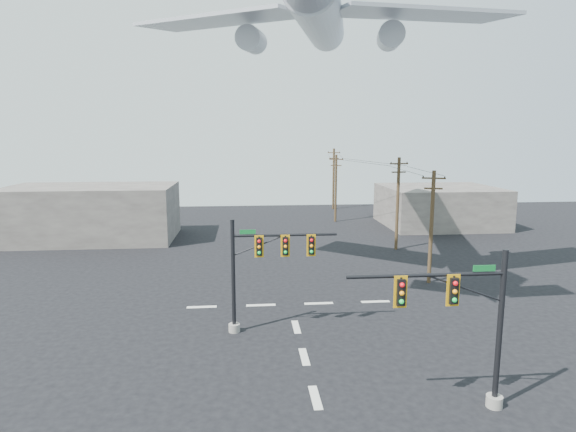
{
  "coord_description": "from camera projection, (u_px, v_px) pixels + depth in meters",
  "views": [
    {
      "loc": [
        -2.97,
        -19.47,
        11.42
      ],
      "look_at": [
        -0.77,
        5.0,
        7.34
      ],
      "focal_mm": 30.0,
      "sensor_mm": 36.0,
      "label": 1
    }
  ],
  "objects": [
    {
      "name": "lane_markings",
      "position": [
        301.0,
        346.0,
        26.5
      ],
      "size": [
        14.0,
        21.2,
        0.01
      ],
      "color": "beige",
      "rests_on": "ground"
    },
    {
      "name": "power_lines",
      "position": [
        364.0,
        162.0,
        55.85
      ],
      "size": [
        4.86,
        39.23,
        0.17
      ],
      "color": "black"
    },
    {
      "name": "ground",
      "position": [
        315.0,
        398.0,
        21.26
      ],
      "size": [
        120.0,
        120.0,
        0.0
      ],
      "primitive_type": "plane",
      "color": "black",
      "rests_on": "ground"
    },
    {
      "name": "building_left",
      "position": [
        92.0,
        213.0,
        53.39
      ],
      "size": [
        18.0,
        10.0,
        6.0
      ],
      "primitive_type": "cube",
      "color": "slate",
      "rests_on": "ground"
    },
    {
      "name": "utility_pole_a",
      "position": [
        431.0,
        225.0,
        37.23
      ],
      "size": [
        1.7,
        0.74,
        8.85
      ],
      "rotation": [
        0.0,
        0.0,
        -0.36
      ],
      "color": "#45321D",
      "rests_on": "ground"
    },
    {
      "name": "utility_pole_d",
      "position": [
        334.0,
        178.0,
        75.67
      ],
      "size": [
        1.89,
        0.84,
        9.53
      ],
      "rotation": [
        0.0,
        0.0,
        -0.37
      ],
      "color": "#45321D",
      "rests_on": "ground"
    },
    {
      "name": "signal_mast_near",
      "position": [
        468.0,
        326.0,
        19.77
      ],
      "size": [
        6.87,
        0.76,
        6.9
      ],
      "color": "gray",
      "rests_on": "ground"
    },
    {
      "name": "airliner",
      "position": [
        320.0,
        17.0,
        35.06
      ],
      "size": [
        27.64,
        29.55,
        7.77
      ],
      "rotation": [
        0.0,
        -0.08,
        1.36
      ],
      "color": "#AAAFB6"
    },
    {
      "name": "building_right",
      "position": [
        439.0,
        206.0,
        62.1
      ],
      "size": [
        14.0,
        12.0,
        5.0
      ],
      "primitive_type": "cube",
      "color": "slate",
      "rests_on": "ground"
    },
    {
      "name": "signal_mast_far",
      "position": [
        259.0,
        269.0,
        27.89
      ],
      "size": [
        6.38,
        0.74,
        6.75
      ],
      "color": "gray",
      "rests_on": "ground"
    },
    {
      "name": "utility_pole_b",
      "position": [
        398.0,
        202.0,
        48.39
      ],
      "size": [
        1.9,
        0.32,
        9.36
      ],
      "rotation": [
        0.0,
        0.0,
        0.09
      ],
      "color": "#45321D",
      "rests_on": "ground"
    },
    {
      "name": "utility_pole_c",
      "position": [
        336.0,
        187.0,
        64.4
      ],
      "size": [
        1.8,
        0.65,
        9.0
      ],
      "rotation": [
        0.0,
        0.0,
        -0.29
      ],
      "color": "#45321D",
      "rests_on": "ground"
    }
  ]
}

